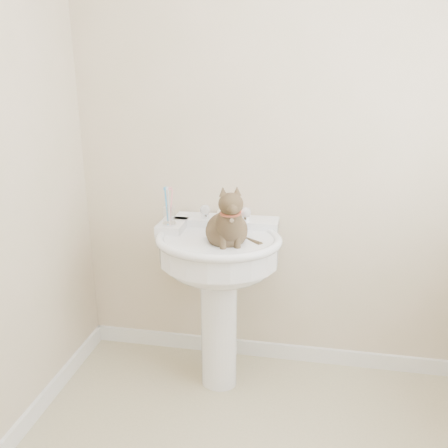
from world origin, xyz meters
The scene contains 7 objects.
wall_back centered at (0.00, 1.10, 1.25)m, with size 2.20×0.00×2.50m, color beige, non-canonical shape.
baseboard_back centered at (0.00, 1.09, 0.04)m, with size 2.20×0.02×0.09m, color white.
pedestal_sink centered at (-0.29, 0.81, 0.67)m, with size 0.62×0.61×0.86m.
faucet centered at (-0.29, 0.96, 0.90)m, with size 0.28×0.12×0.14m.
soap_bar centered at (-0.25, 1.05, 0.87)m, with size 0.09×0.06×0.03m, color #F54521.
toothbrush_cup centered at (-0.54, 0.84, 0.90)m, with size 0.07×0.07×0.19m.
cat centered at (-0.23, 0.74, 0.90)m, with size 0.22×0.27×0.40m.
Camera 1 is at (0.13, -1.29, 1.58)m, focal length 38.00 mm.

